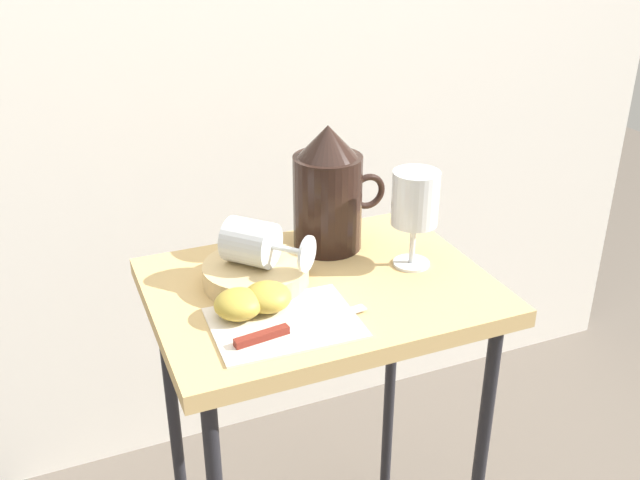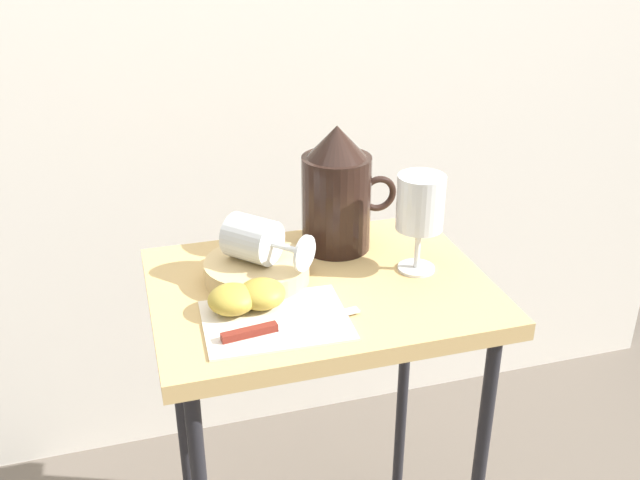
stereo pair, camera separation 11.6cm
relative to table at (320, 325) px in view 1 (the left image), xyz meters
name	(u,v)px [view 1 (the left image)]	position (x,y,z in m)	size (l,w,h in m)	color
curtain_drape	(219,67)	(0.00, 0.58, 0.32)	(2.40, 0.03, 1.95)	silver
table	(320,325)	(0.00, 0.00, 0.00)	(0.56, 0.42, 0.73)	tan
linen_napkin	(284,323)	(-0.10, -0.09, 0.09)	(0.22, 0.16, 0.00)	silver
basket_tray	(256,273)	(-0.10, 0.04, 0.10)	(0.18, 0.18, 0.04)	tan
pitcher	(328,199)	(0.07, 0.12, 0.18)	(0.18, 0.12, 0.23)	black
wine_glass_upright	(415,203)	(0.17, 0.00, 0.20)	(0.08, 0.08, 0.17)	silver
wine_glass_tipped_near	(253,243)	(-0.10, 0.05, 0.16)	(0.15, 0.15, 0.08)	silver
apple_half_left	(239,304)	(-0.16, -0.05, 0.11)	(0.08, 0.08, 0.04)	#B29938
apple_half_right	(267,297)	(-0.11, -0.05, 0.11)	(0.08, 0.08, 0.04)	#B29938
knife	(283,330)	(-0.11, -0.12, 0.09)	(0.22, 0.04, 0.01)	silver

